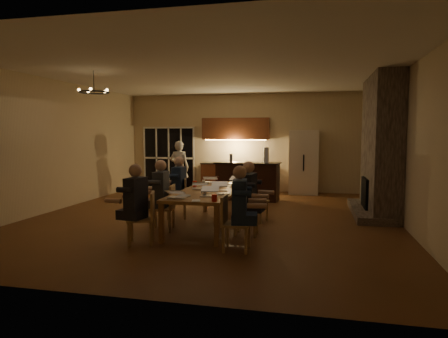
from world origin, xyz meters
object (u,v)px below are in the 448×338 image
(bar_island, at_px, (248,181))
(mug_mid, at_px, (221,184))
(person_left_far, at_px, (179,187))
(chair_left_far, at_px, (176,198))
(can_right, at_px, (233,186))
(refrigerator, at_px, (304,162))
(person_right_mid, at_px, (248,198))
(laptop_b, at_px, (209,190))
(person_right_near, at_px, (240,208))
(laptop_a, at_px, (177,192))
(plate_far, at_px, (236,185))
(chair_right_near, at_px, (236,223))
(person_left_mid, at_px, (161,195))
(chandelier, at_px, (94,92))
(chair_left_mid, at_px, (162,208))
(bar_bottle, at_px, (231,158))
(chair_left_near, at_px, (141,218))
(bar_blender, at_px, (266,155))
(standing_person, at_px, (179,167))
(laptop_d, at_px, (219,185))
(plate_near, at_px, (223,194))
(redcup_near, at_px, (214,198))
(can_cola, at_px, (218,179))
(redcup_mid, at_px, (195,184))
(laptop_c, at_px, (200,184))
(laptop_e, at_px, (211,178))
(person_left_near, at_px, (136,205))
(laptop_f, at_px, (236,179))
(chair_right_mid, at_px, (246,212))
(mug_front, at_px, (203,191))
(can_silver, at_px, (205,192))
(chair_right_far, at_px, (256,201))
(mug_back, at_px, (204,182))
(plate_left, at_px, (184,196))

(bar_island, xyz_separation_m, mug_mid, (-0.11, -2.90, 0.26))
(mug_mid, bearing_deg, person_left_far, 173.69)
(chair_left_far, height_order, can_right, chair_left_far)
(refrigerator, bearing_deg, person_left_far, -121.22)
(chair_left_far, xyz_separation_m, person_right_mid, (1.81, -1.11, 0.24))
(bar_island, distance_m, can_right, 3.20)
(laptop_b, bearing_deg, person_right_near, -53.24)
(laptop_a, height_order, plate_far, laptop_a)
(bar_island, distance_m, chair_right_near, 5.03)
(person_left_mid, xyz_separation_m, person_right_mid, (1.72, 0.01, 0.00))
(chandelier, bearing_deg, chair_left_mid, -14.84)
(person_left_mid, distance_m, bar_bottle, 3.99)
(chair_left_near, bearing_deg, chair_left_mid, 162.13)
(chair_left_near, xyz_separation_m, bar_blender, (1.55, 4.92, 0.85))
(standing_person, relative_size, laptop_d, 5.22)
(can_right, height_order, plate_near, can_right)
(person_left_mid, distance_m, redcup_near, 1.52)
(person_right_mid, distance_m, can_cola, 2.25)
(bar_island, height_order, redcup_near, bar_island)
(person_left_far, distance_m, redcup_mid, 0.49)
(bar_island, xyz_separation_m, plate_far, (0.17, -2.65, 0.22))
(refrigerator, xyz_separation_m, laptop_c, (-1.98, -4.89, -0.14))
(laptop_e, distance_m, plate_near, 1.78)
(person_left_near, distance_m, laptop_f, 2.91)
(chair_left_far, height_order, bar_blender, bar_blender)
(laptop_f, bearing_deg, can_cola, 146.65)
(laptop_c, xyz_separation_m, bar_blender, (0.97, 3.30, 0.43))
(chair_right_mid, relative_size, laptop_e, 2.78)
(redcup_near, bearing_deg, laptop_f, 92.27)
(chair_right_mid, relative_size, laptop_b, 2.78)
(laptop_c, xyz_separation_m, redcup_mid, (-0.22, 0.35, -0.05))
(chair_left_far, relative_size, person_right_near, 0.64)
(laptop_b, relative_size, plate_near, 1.18)
(chair_left_far, distance_m, mug_mid, 1.09)
(bar_island, height_order, laptop_a, bar_island)
(chair_left_near, distance_m, plate_near, 1.62)
(chandelier, xyz_separation_m, laptop_b, (2.69, -0.73, -1.89))
(chair_left_near, bearing_deg, plate_far, 134.27)
(chair_left_mid, relative_size, chair_right_mid, 1.00)
(can_cola, bearing_deg, mug_front, -84.47)
(person_left_near, relative_size, mug_mid, 13.80)
(laptop_c, relative_size, can_right, 2.67)
(person_left_far, bearing_deg, chandelier, -65.80)
(can_cola, relative_size, bar_blender, 0.28)
(refrigerator, relative_size, can_silver, 16.67)
(bar_bottle, bearing_deg, person_left_mid, -98.45)
(mug_mid, xyz_separation_m, bar_blender, (0.64, 2.85, 0.49))
(person_right_near, bearing_deg, bar_island, 0.78)
(chair_right_far, bearing_deg, mug_back, 97.93)
(chair_left_near, bearing_deg, plate_left, 119.06)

